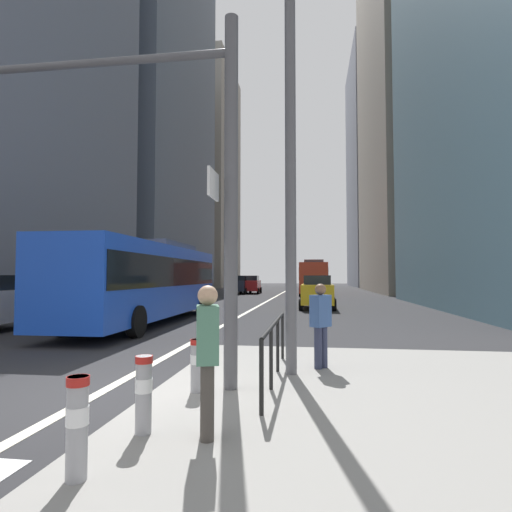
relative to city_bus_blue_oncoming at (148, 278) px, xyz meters
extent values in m
plane|color=#28282B|center=(3.22, 10.27, -1.84)|extent=(160.00, 160.00, 0.00)
cube|color=gray|center=(8.72, -10.73, -1.76)|extent=(9.00, 10.00, 0.15)
cube|color=beige|center=(3.22, 20.27, -1.83)|extent=(0.20, 80.00, 0.01)
cube|color=slate|center=(-12.78, 28.59, 19.69)|extent=(11.83, 21.75, 43.06)
cube|color=gray|center=(-12.78, 53.97, 17.54)|extent=(10.95, 17.03, 38.75)
cube|color=gray|center=(20.22, 35.96, 21.98)|extent=(13.26, 24.48, 47.63)
cube|color=slate|center=(20.22, 61.23, 19.31)|extent=(13.12, 21.63, 42.30)
cube|color=blue|center=(0.00, -0.03, -0.11)|extent=(2.66, 12.20, 2.75)
cube|color=black|center=(0.00, -0.03, 0.23)|extent=(2.70, 11.96, 1.10)
cube|color=#4C4C51|center=(-0.02, 1.79, 1.41)|extent=(1.81, 4.40, 0.30)
cylinder|color=black|center=(1.25, -3.91, -1.34)|extent=(0.31, 1.00, 1.00)
cylinder|color=black|center=(-1.15, -3.94, -1.34)|extent=(0.31, 1.00, 1.00)
cylinder|color=black|center=(1.15, 3.87, -1.34)|extent=(0.31, 1.00, 1.00)
cylinder|color=black|center=(-1.25, 3.84, -1.34)|extent=(0.31, 1.00, 1.00)
cylinder|color=black|center=(-3.53, -2.30, -1.52)|extent=(0.24, 0.65, 0.64)
cube|color=red|center=(6.78, 25.44, -0.11)|extent=(2.68, 11.38, 2.75)
cube|color=black|center=(6.78, 25.44, 0.23)|extent=(2.72, 11.15, 1.10)
cube|color=#4C4C51|center=(6.76, 23.74, 1.41)|extent=(1.81, 4.11, 0.30)
cylinder|color=black|center=(5.64, 29.09, -1.34)|extent=(0.32, 1.00, 1.00)
cylinder|color=black|center=(8.04, 29.05, -1.34)|extent=(0.32, 1.00, 1.00)
cylinder|color=black|center=(5.53, 21.83, -1.34)|extent=(0.32, 1.00, 1.00)
cylinder|color=black|center=(7.93, 21.79, -1.34)|extent=(0.32, 1.00, 1.00)
cube|color=#232838|center=(-1.15, 27.50, -0.97)|extent=(1.91, 4.13, 1.10)
cube|color=black|center=(-1.14, 27.65, -0.16)|extent=(1.57, 2.25, 0.52)
cylinder|color=black|center=(-0.29, 26.09, -1.52)|extent=(0.24, 0.65, 0.64)
cylinder|color=black|center=(-2.10, 26.15, -1.52)|extent=(0.24, 0.65, 0.64)
cylinder|color=black|center=(-0.19, 28.86, -1.52)|extent=(0.24, 0.65, 0.64)
cylinder|color=black|center=(-2.01, 28.92, -1.52)|extent=(0.24, 0.65, 0.64)
cube|color=gold|center=(6.90, 8.44, -0.97)|extent=(1.80, 4.47, 1.10)
cube|color=black|center=(6.90, 8.29, -0.16)|extent=(1.50, 2.41, 0.52)
cylinder|color=black|center=(5.99, 9.96, -1.52)|extent=(0.22, 0.64, 0.64)
cylinder|color=black|center=(7.81, 9.95, -1.52)|extent=(0.22, 0.64, 0.64)
cylinder|color=black|center=(5.98, 6.93, -1.52)|extent=(0.22, 0.64, 0.64)
cylinder|color=black|center=(7.80, 6.92, -1.52)|extent=(0.22, 0.64, 0.64)
cube|color=silver|center=(6.92, 38.06, -0.97)|extent=(1.82, 4.49, 1.10)
cube|color=black|center=(6.93, 37.91, -0.16)|extent=(1.52, 2.43, 0.52)
cylinder|color=black|center=(6.00, 39.57, -1.52)|extent=(0.23, 0.64, 0.64)
cylinder|color=black|center=(7.82, 39.59, -1.52)|extent=(0.23, 0.64, 0.64)
cylinder|color=black|center=(6.03, 36.53, -1.52)|extent=(0.23, 0.64, 0.64)
cylinder|color=black|center=(7.85, 36.55, -1.52)|extent=(0.23, 0.64, 0.64)
cube|color=maroon|center=(-0.04, 28.35, -0.97)|extent=(1.94, 4.48, 1.10)
cube|color=black|center=(-0.04, 28.50, -0.16)|extent=(1.58, 2.44, 0.52)
cylinder|color=black|center=(0.93, 26.88, -1.52)|extent=(0.24, 0.65, 0.64)
cylinder|color=black|center=(-0.89, 26.82, -1.52)|extent=(0.24, 0.65, 0.64)
cylinder|color=black|center=(0.82, 29.88, -1.52)|extent=(0.24, 0.65, 0.64)
cylinder|color=black|center=(-1.00, 29.82, -1.52)|extent=(0.24, 0.65, 0.64)
cylinder|color=#515156|center=(5.39, -9.69, 1.31)|extent=(0.22, 0.22, 6.00)
cylinder|color=#515156|center=(2.78, -9.69, 3.71)|extent=(5.21, 0.14, 0.14)
cube|color=white|center=(5.14, -9.87, 1.51)|extent=(0.04, 0.60, 0.44)
cylinder|color=#56565B|center=(6.28, -8.59, 2.31)|extent=(0.20, 0.20, 8.00)
cylinder|color=#99999E|center=(4.64, -12.73, -1.24)|extent=(0.18, 0.18, 0.89)
cylinder|color=white|center=(4.64, -12.73, -1.14)|extent=(0.19, 0.19, 0.16)
cylinder|color=#B21E19|center=(4.64, -12.73, -0.84)|extent=(0.20, 0.20, 0.08)
cylinder|color=#99999E|center=(4.78, -11.64, -1.26)|extent=(0.18, 0.18, 0.86)
cylinder|color=white|center=(4.78, -11.64, -1.15)|extent=(0.19, 0.19, 0.16)
cylinder|color=#B21E19|center=(4.78, -11.64, -0.87)|extent=(0.20, 0.20, 0.08)
cylinder|color=#99999E|center=(4.91, -9.95, -1.29)|extent=(0.18, 0.18, 0.80)
cylinder|color=white|center=(4.91, -9.95, -1.19)|extent=(0.19, 0.19, 0.14)
cylinder|color=#B21E19|center=(4.91, -9.95, -0.93)|extent=(0.20, 0.20, 0.08)
cylinder|color=black|center=(6.02, -10.85, -1.21)|extent=(0.06, 0.06, 0.95)
cylinder|color=black|center=(6.02, -9.64, -1.21)|extent=(0.06, 0.06, 0.95)
cylinder|color=black|center=(6.02, -8.44, -1.21)|extent=(0.06, 0.06, 0.95)
cylinder|color=black|center=(6.02, -7.23, -1.21)|extent=(0.06, 0.06, 0.95)
cylinder|color=black|center=(6.02, -9.04, -0.74)|extent=(0.06, 3.62, 0.06)
cylinder|color=#423D38|center=(5.55, -11.74, -1.28)|extent=(0.15, 0.15, 0.81)
cylinder|color=#423D38|center=(5.50, -11.58, -1.28)|extent=(0.15, 0.15, 0.81)
cube|color=#4C7F66|center=(5.52, -11.66, -0.56)|extent=(0.33, 0.43, 0.63)
sphere|color=tan|center=(5.52, -11.66, -0.14)|extent=(0.22, 0.22, 0.22)
cylinder|color=#2D334C|center=(6.77, -8.10, -1.29)|extent=(0.15, 0.15, 0.79)
cylinder|color=#2D334C|center=(6.87, -7.98, -1.29)|extent=(0.15, 0.15, 0.79)
cube|color=#38568E|center=(6.82, -8.04, -0.59)|extent=(0.43, 0.44, 0.61)
sphere|color=brown|center=(6.82, -8.04, -0.18)|extent=(0.22, 0.22, 0.22)
camera|label=1|loc=(6.69, -16.13, 0.08)|focal=29.02mm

